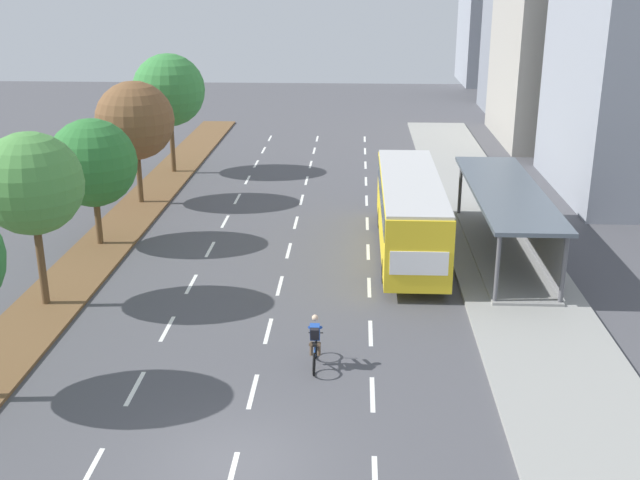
{
  "coord_description": "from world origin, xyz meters",
  "views": [
    {
      "loc": [
        2.93,
        -16.25,
        11.62
      ],
      "look_at": [
        1.48,
        13.74,
        1.2
      ],
      "focal_mm": 43.43,
      "sensor_mm": 36.0,
      "label": 1
    }
  ],
  "objects_px": {
    "bus_shelter": "(511,215)",
    "median_tree_fifth": "(169,90)",
    "cyclist": "(315,343)",
    "median_tree_fourth": "(135,121)",
    "bus": "(410,208)",
    "median_tree_second": "(31,184)",
    "median_tree_third": "(93,163)"
  },
  "relations": [
    {
      "from": "median_tree_fourth",
      "to": "median_tree_fifth",
      "type": "relative_size",
      "value": 0.9
    },
    {
      "from": "median_tree_second",
      "to": "bus_shelter",
      "type": "bearing_deg",
      "value": 19.02
    },
    {
      "from": "bus_shelter",
      "to": "cyclist",
      "type": "height_order",
      "value": "bus_shelter"
    },
    {
      "from": "median_tree_fifth",
      "to": "median_tree_second",
      "type": "bearing_deg",
      "value": -90.53
    },
    {
      "from": "bus_shelter",
      "to": "median_tree_fourth",
      "type": "distance_m",
      "value": 19.49
    },
    {
      "from": "median_tree_second",
      "to": "median_tree_fourth",
      "type": "xyz_separation_m",
      "value": [
        -0.05,
        13.28,
        -0.21
      ]
    },
    {
      "from": "median_tree_third",
      "to": "median_tree_fourth",
      "type": "xyz_separation_m",
      "value": [
        0.07,
        6.64,
        0.63
      ]
    },
    {
      "from": "bus",
      "to": "median_tree_second",
      "type": "height_order",
      "value": "median_tree_second"
    },
    {
      "from": "bus",
      "to": "median_tree_fourth",
      "type": "bearing_deg",
      "value": 153.13
    },
    {
      "from": "bus",
      "to": "median_tree_second",
      "type": "relative_size",
      "value": 1.78
    },
    {
      "from": "median_tree_fifth",
      "to": "bus",
      "type": "bearing_deg",
      "value": -45.25
    },
    {
      "from": "median_tree_fourth",
      "to": "median_tree_fifth",
      "type": "xyz_separation_m",
      "value": [
        0.23,
        6.64,
        0.6
      ]
    },
    {
      "from": "bus",
      "to": "median_tree_fifth",
      "type": "distance_m",
      "value": 19.34
    },
    {
      "from": "bus",
      "to": "median_tree_fourth",
      "type": "relative_size",
      "value": 1.78
    },
    {
      "from": "bus",
      "to": "cyclist",
      "type": "bearing_deg",
      "value": -108.53
    },
    {
      "from": "median_tree_third",
      "to": "median_tree_fourth",
      "type": "height_order",
      "value": "median_tree_fourth"
    },
    {
      "from": "bus_shelter",
      "to": "median_tree_fourth",
      "type": "bearing_deg",
      "value": 158.43
    },
    {
      "from": "median_tree_third",
      "to": "median_tree_fourth",
      "type": "relative_size",
      "value": 0.89
    },
    {
      "from": "cyclist",
      "to": "median_tree_fifth",
      "type": "height_order",
      "value": "median_tree_fifth"
    },
    {
      "from": "cyclist",
      "to": "median_tree_fifth",
      "type": "relative_size",
      "value": 0.26
    },
    {
      "from": "median_tree_fourth",
      "to": "median_tree_fifth",
      "type": "distance_m",
      "value": 6.67
    },
    {
      "from": "median_tree_third",
      "to": "median_tree_fifth",
      "type": "bearing_deg",
      "value": 88.72
    },
    {
      "from": "bus_shelter",
      "to": "median_tree_fourth",
      "type": "relative_size",
      "value": 1.87
    },
    {
      "from": "cyclist",
      "to": "median_tree_second",
      "type": "xyz_separation_m",
      "value": [
        -10.13,
        4.13,
        3.85
      ]
    },
    {
      "from": "bus_shelter",
      "to": "median_tree_fifth",
      "type": "relative_size",
      "value": 1.68
    },
    {
      "from": "bus",
      "to": "bus_shelter",
      "type": "bearing_deg",
      "value": -2.23
    },
    {
      "from": "bus_shelter",
      "to": "median_tree_third",
      "type": "relative_size",
      "value": 2.11
    },
    {
      "from": "median_tree_fifth",
      "to": "median_tree_third",
      "type": "bearing_deg",
      "value": -91.28
    },
    {
      "from": "median_tree_fourth",
      "to": "median_tree_third",
      "type": "bearing_deg",
      "value": -90.57
    },
    {
      "from": "bus",
      "to": "median_tree_fourth",
      "type": "height_order",
      "value": "median_tree_fourth"
    },
    {
      "from": "bus",
      "to": "median_tree_second",
      "type": "xyz_separation_m",
      "value": [
        -13.64,
        -6.34,
        2.57
      ]
    },
    {
      "from": "cyclist",
      "to": "median_tree_fourth",
      "type": "bearing_deg",
      "value": 120.3
    }
  ]
}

